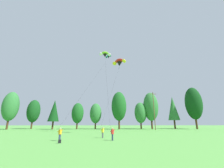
{
  "coord_description": "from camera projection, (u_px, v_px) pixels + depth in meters",
  "views": [
    {
      "loc": [
        0.96,
        -1.33,
        2.4
      ],
      "look_at": [
        1.78,
        25.1,
        9.5
      ],
      "focal_mm": 22.92,
      "sensor_mm": 36.0,
      "label": 1
    }
  ],
  "objects": [
    {
      "name": "treeline_tree_b",
      "position": [
        34.0,
        111.0,
        55.13
      ],
      "size": [
        4.74,
        4.74,
        10.9
      ],
      "color": "#472D19",
      "rests_on": "ground_plane"
    },
    {
      "name": "treeline_tree_e",
      "position": [
        96.0,
        113.0,
        54.03
      ],
      "size": [
        4.34,
        4.34,
        9.42
      ],
      "color": "#472D19",
      "rests_on": "ground_plane"
    },
    {
      "name": "kite_flyer_mid",
      "position": [
        103.0,
        131.0,
        22.76
      ],
      "size": [
        0.74,
        0.75,
        1.69
      ],
      "color": "#4C4C51",
      "rests_on": "ground_plane"
    },
    {
      "name": "treeline_tree_h",
      "position": [
        151.0,
        107.0,
        54.04
      ],
      "size": [
        5.44,
        5.44,
        13.49
      ],
      "color": "#472D19",
      "rests_on": "ground_plane"
    },
    {
      "name": "backpack",
      "position": [
        60.0,
        141.0,
        17.05
      ],
      "size": [
        0.36,
        0.3,
        0.4
      ],
      "primitive_type": "cube",
      "rotation": [
        0.0,
        0.0,
        0.2
      ],
      "color": "black",
      "rests_on": "ground_plane"
    },
    {
      "name": "treeline_tree_i",
      "position": [
        173.0,
        108.0,
        56.52
      ],
      "size": [
        4.31,
        4.31,
        12.32
      ],
      "color": "#472D19",
      "rests_on": "ground_plane"
    },
    {
      "name": "utility_pole",
      "position": [
        154.0,
        110.0,
        47.81
      ],
      "size": [
        2.2,
        0.26,
        12.42
      ],
      "color": "brown",
      "rests_on": "ground_plane"
    },
    {
      "name": "treeline_tree_d",
      "position": [
        78.0,
        113.0,
        52.7
      ],
      "size": [
        4.34,
        4.34,
        9.4
      ],
      "color": "#472D19",
      "rests_on": "ground_plane"
    },
    {
      "name": "kite_flyer_near",
      "position": [
        60.0,
        133.0,
        19.22
      ],
      "size": [
        0.71,
        0.73,
        1.69
      ],
      "color": "navy",
      "rests_on": "ground_plane"
    },
    {
      "name": "parafoil_kite_mid_red_yellow",
      "position": [
        119.0,
        62.0,
        34.14
      ],
      "size": [
        5.51,
        8.85,
        15.6
      ],
      "color": "red"
    },
    {
      "name": "treeline_tree_f",
      "position": [
        119.0,
        106.0,
        52.66
      ],
      "size": [
        5.44,
        5.44,
        13.5
      ],
      "color": "#472D19",
      "rests_on": "ground_plane"
    },
    {
      "name": "parafoil_kite_high_teal",
      "position": [
        108.0,
        57.0,
        43.96
      ],
      "size": [
        7.84,
        20.62,
        20.97
      ],
      "color": "teal"
    },
    {
      "name": "kite_flyer_far",
      "position": [
        112.0,
        133.0,
        19.69
      ],
      "size": [
        0.72,
        0.74,
        1.69
      ],
      "color": "navy",
      "rests_on": "ground_plane"
    },
    {
      "name": "treeline_tree_a",
      "position": [
        11.0,
        106.0,
        50.8
      ],
      "size": [
        5.34,
        5.34,
        13.1
      ],
      "color": "#472D19",
      "rests_on": "ground_plane"
    },
    {
      "name": "treeline_tree_c",
      "position": [
        54.0,
        111.0,
        51.69
      ],
      "size": [
        3.87,
        3.87,
        10.34
      ],
      "color": "#472D19",
      "rests_on": "ground_plane"
    },
    {
      "name": "treeline_tree_g",
      "position": [
        140.0,
        113.0,
        53.45
      ],
      "size": [
        4.42,
        4.42,
        9.7
      ],
      "color": "#472D19",
      "rests_on": "ground_plane"
    },
    {
      "name": "parafoil_kite_far_lime_white",
      "position": [
        105.0,
        54.0,
        39.35
      ],
      "size": [
        3.44,
        16.01,
        19.71
      ],
      "color": "#93D633"
    },
    {
      "name": "treeline_tree_j",
      "position": [
        194.0,
        103.0,
        54.48
      ],
      "size": [
        6.0,
        6.0,
        15.55
      ],
      "color": "#472D19",
      "rests_on": "ground_plane"
    }
  ]
}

